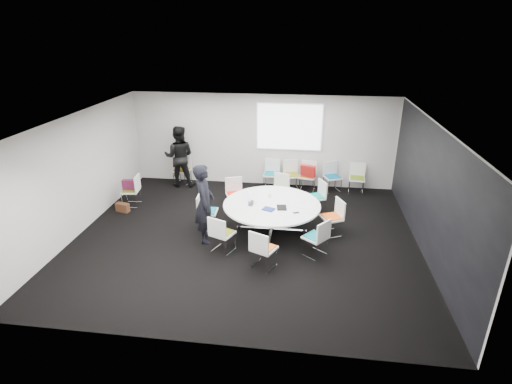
# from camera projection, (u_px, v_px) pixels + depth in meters

# --- Properties ---
(room_shell) EXTENTS (8.08, 7.08, 2.88)m
(room_shell) POSITION_uv_depth(u_px,v_px,m) (249.00, 182.00, 8.96)
(room_shell) COLOR black
(room_shell) RESTS_ON ground
(conference_table) EXTENTS (2.32, 2.32, 0.73)m
(conference_table) POSITION_uv_depth(u_px,v_px,m) (272.00, 211.00, 9.56)
(conference_table) COLOR silver
(conference_table) RESTS_ON ground
(projection_screen) EXTENTS (1.90, 0.03, 1.35)m
(projection_screen) POSITION_uv_depth(u_px,v_px,m) (289.00, 127.00, 11.87)
(projection_screen) COLOR white
(projection_screen) RESTS_ON room_shell
(chair_ring_a) EXTENTS (0.60, 0.60, 0.88)m
(chair_ring_a) POSITION_uv_depth(u_px,v_px,m) (331.00, 224.00, 9.53)
(chair_ring_a) COLOR silver
(chair_ring_a) RESTS_ON ground
(chair_ring_b) EXTENTS (0.60, 0.61, 0.88)m
(chair_ring_b) POSITION_uv_depth(u_px,v_px,m) (315.00, 203.00, 10.65)
(chair_ring_b) COLOR silver
(chair_ring_b) RESTS_ON ground
(chair_ring_c) EXTENTS (0.58, 0.57, 0.88)m
(chair_ring_c) POSITION_uv_depth(u_px,v_px,m) (279.00, 196.00, 11.09)
(chair_ring_c) COLOR silver
(chair_ring_c) RESTS_ON ground
(chair_ring_d) EXTENTS (0.59, 0.59, 0.88)m
(chair_ring_d) POSITION_uv_depth(u_px,v_px,m) (235.00, 200.00, 10.80)
(chair_ring_d) COLOR silver
(chair_ring_d) RESTS_ON ground
(chair_ring_e) EXTENTS (0.47, 0.48, 0.88)m
(chair_ring_e) POSITION_uv_depth(u_px,v_px,m) (208.00, 218.00, 9.83)
(chair_ring_e) COLOR silver
(chair_ring_e) RESTS_ON ground
(chair_ring_f) EXTENTS (0.60, 0.59, 0.88)m
(chair_ring_f) POSITION_uv_depth(u_px,v_px,m) (222.00, 240.00, 8.81)
(chair_ring_f) COLOR silver
(chair_ring_f) RESTS_ON ground
(chair_ring_g) EXTENTS (0.61, 0.60, 0.88)m
(chair_ring_g) POSITION_uv_depth(u_px,v_px,m) (263.00, 256.00, 8.22)
(chair_ring_g) COLOR silver
(chair_ring_g) RESTS_ON ground
(chair_ring_h) EXTENTS (0.64, 0.64, 0.88)m
(chair_ring_h) POSITION_uv_depth(u_px,v_px,m) (315.00, 244.00, 8.65)
(chair_ring_h) COLOR silver
(chair_ring_h) RESTS_ON ground
(chair_back_a) EXTENTS (0.47, 0.46, 0.88)m
(chair_back_a) POSITION_uv_depth(u_px,v_px,m) (271.00, 179.00, 12.27)
(chair_back_a) COLOR silver
(chair_back_a) RESTS_ON ground
(chair_back_b) EXTENTS (0.58, 0.57, 0.88)m
(chair_back_b) POSITION_uv_depth(u_px,v_px,m) (292.00, 180.00, 12.18)
(chair_back_b) COLOR silver
(chair_back_b) RESTS_ON ground
(chair_back_c) EXTENTS (0.52, 0.51, 0.88)m
(chair_back_c) POSITION_uv_depth(u_px,v_px,m) (307.00, 182.00, 12.09)
(chair_back_c) COLOR silver
(chair_back_c) RESTS_ON ground
(chair_back_d) EXTENTS (0.60, 0.59, 0.88)m
(chair_back_d) POSITION_uv_depth(u_px,v_px,m) (332.00, 182.00, 12.03)
(chair_back_d) COLOR silver
(chair_back_d) RESTS_ON ground
(chair_back_e) EXTENTS (0.50, 0.49, 0.88)m
(chair_back_e) POSITION_uv_depth(u_px,v_px,m) (356.00, 184.00, 11.92)
(chair_back_e) COLOR silver
(chair_back_e) RESTS_ON ground
(chair_spare_left) EXTENTS (0.50, 0.51, 0.88)m
(chair_spare_left) POSITION_uv_depth(u_px,v_px,m) (132.00, 196.00, 11.07)
(chair_spare_left) COLOR silver
(chair_spare_left) RESTS_ON ground
(chair_person_back) EXTENTS (0.55, 0.54, 0.88)m
(chair_person_back) POSITION_uv_depth(u_px,v_px,m) (183.00, 175.00, 12.60)
(chair_person_back) COLOR silver
(chair_person_back) RESTS_ON ground
(person_main) EXTENTS (0.57, 0.75, 1.86)m
(person_main) POSITION_uv_depth(u_px,v_px,m) (204.00, 203.00, 9.03)
(person_main) COLOR black
(person_main) RESTS_ON ground
(person_back) EXTENTS (1.00, 0.82, 1.89)m
(person_back) POSITION_uv_depth(u_px,v_px,m) (179.00, 156.00, 12.19)
(person_back) COLOR black
(person_back) RESTS_ON ground
(laptop) EXTENTS (0.21, 0.31, 0.02)m
(laptop) POSITION_uv_depth(u_px,v_px,m) (253.00, 203.00, 9.50)
(laptop) COLOR #333338
(laptop) RESTS_ON conference_table
(laptop_lid) EXTENTS (0.14, 0.28, 0.22)m
(laptop_lid) POSITION_uv_depth(u_px,v_px,m) (248.00, 196.00, 9.62)
(laptop_lid) COLOR silver
(laptop_lid) RESTS_ON conference_table
(notebook_black) EXTENTS (0.26, 0.33, 0.02)m
(notebook_black) POSITION_uv_depth(u_px,v_px,m) (282.00, 208.00, 9.28)
(notebook_black) COLOR black
(notebook_black) RESTS_ON conference_table
(tablet_folio) EXTENTS (0.32, 0.29, 0.03)m
(tablet_folio) POSITION_uv_depth(u_px,v_px,m) (268.00, 209.00, 9.19)
(tablet_folio) COLOR navy
(tablet_folio) RESTS_ON conference_table
(papers_right) EXTENTS (0.37, 0.35, 0.00)m
(papers_right) POSITION_uv_depth(u_px,v_px,m) (297.00, 201.00, 9.64)
(papers_right) COLOR white
(papers_right) RESTS_ON conference_table
(papers_front) EXTENTS (0.31, 0.23, 0.00)m
(papers_front) POSITION_uv_depth(u_px,v_px,m) (304.00, 207.00, 9.34)
(papers_front) COLOR white
(papers_front) RESTS_ON conference_table
(cup) EXTENTS (0.08, 0.08, 0.09)m
(cup) POSITION_uv_depth(u_px,v_px,m) (270.00, 195.00, 9.85)
(cup) COLOR white
(cup) RESTS_ON conference_table
(phone) EXTENTS (0.16, 0.12, 0.01)m
(phone) POSITION_uv_depth(u_px,v_px,m) (296.00, 213.00, 9.04)
(phone) COLOR black
(phone) RESTS_ON conference_table
(maroon_bag) EXTENTS (0.41, 0.18, 0.28)m
(maroon_bag) POSITION_uv_depth(u_px,v_px,m) (130.00, 185.00, 10.93)
(maroon_bag) COLOR #581734
(maroon_bag) RESTS_ON chair_spare_left
(brown_bag) EXTENTS (0.39, 0.24, 0.24)m
(brown_bag) POSITION_uv_depth(u_px,v_px,m) (123.00, 207.00, 10.75)
(brown_bag) COLOR #472716
(brown_bag) RESTS_ON ground
(red_jacket) EXTENTS (0.47, 0.30, 0.36)m
(red_jacket) POSITION_uv_depth(u_px,v_px,m) (308.00, 171.00, 11.72)
(red_jacket) COLOR #AC1815
(red_jacket) RESTS_ON chair_back_c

